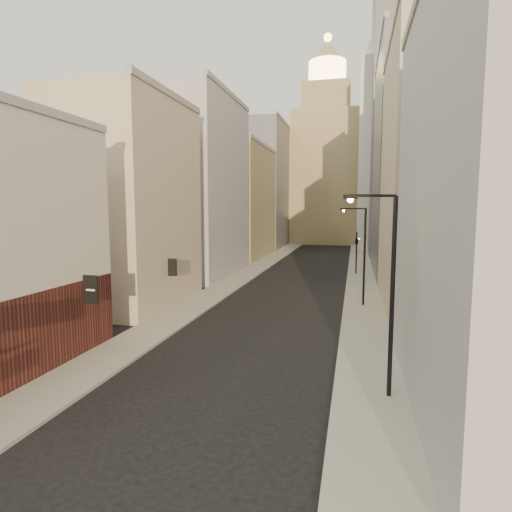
{
  "coord_description": "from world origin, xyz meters",
  "views": [
    {
      "loc": [
        5.74,
        -4.93,
        7.74
      ],
      "look_at": [
        -0.72,
        22.9,
        4.52
      ],
      "focal_mm": 30.0,
      "sensor_mm": 36.0,
      "label": 1
    }
  ],
  "objects_px": {
    "clock_tower": "(326,163)",
    "white_tower": "(381,148)",
    "streetlamp_mid": "(362,251)",
    "traffic_light_right": "(357,242)",
    "streetlamp_near": "(388,285)"
  },
  "relations": [
    {
      "from": "clock_tower",
      "to": "white_tower",
      "type": "xyz_separation_m",
      "value": [
        11.0,
        -14.0,
        0.97
      ]
    },
    {
      "from": "white_tower",
      "to": "streetlamp_mid",
      "type": "bearing_deg",
      "value": -94.32
    },
    {
      "from": "clock_tower",
      "to": "traffic_light_right",
      "type": "relative_size",
      "value": 8.98
    },
    {
      "from": "streetlamp_mid",
      "to": "white_tower",
      "type": "bearing_deg",
      "value": 72.21
    },
    {
      "from": "clock_tower",
      "to": "white_tower",
      "type": "height_order",
      "value": "clock_tower"
    },
    {
      "from": "white_tower",
      "to": "traffic_light_right",
      "type": "bearing_deg",
      "value": -97.13
    },
    {
      "from": "streetlamp_mid",
      "to": "traffic_light_right",
      "type": "bearing_deg",
      "value": 77.78
    },
    {
      "from": "clock_tower",
      "to": "traffic_light_right",
      "type": "height_order",
      "value": "clock_tower"
    },
    {
      "from": "streetlamp_mid",
      "to": "traffic_light_right",
      "type": "relative_size",
      "value": 1.55
    },
    {
      "from": "white_tower",
      "to": "traffic_light_right",
      "type": "relative_size",
      "value": 8.3
    },
    {
      "from": "clock_tower",
      "to": "white_tower",
      "type": "bearing_deg",
      "value": -51.84
    },
    {
      "from": "clock_tower",
      "to": "streetlamp_near",
      "type": "xyz_separation_m",
      "value": [
        8.04,
        -79.56,
        -12.91
      ]
    },
    {
      "from": "clock_tower",
      "to": "streetlamp_mid",
      "type": "bearing_deg",
      "value": -83.38
    },
    {
      "from": "clock_tower",
      "to": "white_tower",
      "type": "relative_size",
      "value": 1.08
    },
    {
      "from": "traffic_light_right",
      "to": "streetlamp_mid",
      "type": "bearing_deg",
      "value": 96.76
    }
  ]
}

